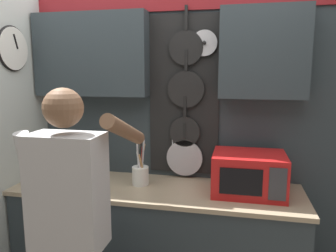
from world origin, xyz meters
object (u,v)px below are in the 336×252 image
(knife_block, at_px, (79,167))
(person, at_px, (70,214))
(microwave, at_px, (249,173))
(utensil_crock, at_px, (140,173))

(knife_block, height_order, person, person)
(microwave, xyz_separation_m, utensil_crock, (-0.76, 0.00, -0.05))
(microwave, bearing_deg, knife_block, 179.98)
(microwave, distance_m, utensil_crock, 0.76)
(microwave, relative_size, knife_block, 1.70)
(microwave, distance_m, person, 1.17)
(person, bearing_deg, utensil_crock, 75.96)
(microwave, relative_size, utensil_crock, 1.38)
(microwave, height_order, person, person)
(knife_block, bearing_deg, microwave, -0.02)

